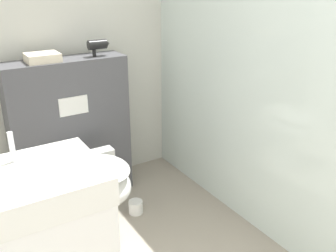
{
  "coord_description": "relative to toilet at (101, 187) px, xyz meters",
  "views": [
    {
      "loc": [
        -1.19,
        -0.74,
        1.74
      ],
      "look_at": [
        0.1,
        1.34,
        0.76
      ],
      "focal_mm": 40.0,
      "sensor_mm": 36.0,
      "label": 1
    }
  ],
  "objects": [
    {
      "name": "toilet",
      "position": [
        0.0,
        0.0,
        0.0
      ],
      "size": [
        0.38,
        0.55,
        0.54
      ],
      "color": "white",
      "rests_on": "ground_plane"
    },
    {
      "name": "folded_towel",
      "position": [
        -0.16,
        0.56,
        0.83
      ],
      "size": [
        0.23,
        0.2,
        0.06
      ],
      "color": "beige",
      "rests_on": "partition_panel"
    },
    {
      "name": "wall_back",
      "position": [
        0.38,
        0.82,
        0.89
      ],
      "size": [
        8.0,
        0.06,
        2.5
      ],
      "color": "silver",
      "rests_on": "ground_plane"
    },
    {
      "name": "shower_glass",
      "position": [
        0.97,
        -0.28,
        0.66
      ],
      "size": [
        0.04,
        2.14,
        2.05
      ],
      "color": "silver",
      "rests_on": "ground_plane"
    },
    {
      "name": "partition_panel",
      "position": [
        -0.01,
        0.58,
        0.22
      ],
      "size": [
        0.92,
        0.28,
        1.17
      ],
      "color": "#4C4C51",
      "rests_on": "ground_plane"
    },
    {
      "name": "hair_drier",
      "position": [
        0.26,
        0.54,
        0.89
      ],
      "size": [
        0.17,
        0.07,
        0.13
      ],
      "color": "black",
      "rests_on": "partition_panel"
    },
    {
      "name": "spare_toilet_roll",
      "position": [
        0.29,
        0.07,
        -0.31
      ],
      "size": [
        0.11,
        0.11,
        0.1
      ],
      "color": "white",
      "rests_on": "ground_plane"
    }
  ]
}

